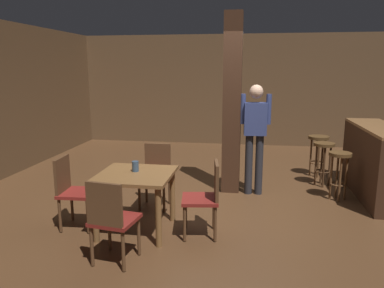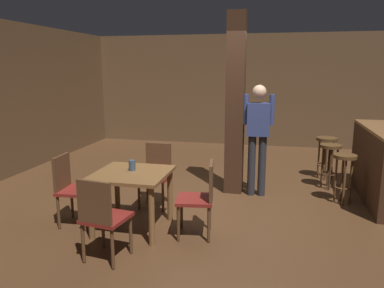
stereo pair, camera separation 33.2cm
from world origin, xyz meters
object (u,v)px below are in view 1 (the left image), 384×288
bar_stool_near (339,165)px  bar_stool_mid (324,154)px  chair_north (156,172)px  chair_west (72,188)px  napkin_cup (135,166)px  bar_stool_far (318,146)px  chair_south (111,217)px  chair_east (206,195)px  bar_counter (370,161)px  standing_person (255,132)px  dining_table (136,184)px

bar_stool_near → bar_stool_mid: bearing=98.9°
bar_stool_near → chair_north: bearing=-165.6°
chair_north → bar_stool_mid: bearing=28.4°
chair_north → chair_west: same height
napkin_cup → bar_stool_far: 3.78m
bar_stool_far → chair_west: bearing=-139.9°
chair_south → chair_west: bearing=135.6°
chair_west → bar_stool_near: size_ratio=1.21×
napkin_cup → chair_north: bearing=86.5°
chair_south → chair_west: 1.13m
chair_south → chair_north: size_ratio=1.00×
bar_stool_mid → chair_east: bearing=-127.4°
chair_east → bar_counter: 2.94m
bar_counter → standing_person: bearing=-174.4°
chair_north → napkin_cup: bearing=-93.5°
bar_counter → bar_stool_mid: 0.75m
chair_south → napkin_cup: chair_south is taller
chair_south → bar_stool_near: bearing=41.5°
bar_stool_far → bar_stool_mid: bearing=-90.7°
bar_counter → chair_south: bearing=-140.5°
dining_table → chair_south: bearing=-90.0°
chair_south → napkin_cup: size_ratio=6.98×
chair_south → bar_stool_far: bearing=54.8°
standing_person → bar_stool_mid: size_ratio=2.32×
dining_table → standing_person: (1.41, 1.63, 0.40)m
chair_south → bar_stool_far: (2.57, 3.64, 0.06)m
bar_counter → napkin_cup: bearing=-151.7°
bar_stool_mid → napkin_cup: bearing=-140.2°
chair_north → bar_stool_mid: 2.89m
chair_south → bar_stool_far: size_ratio=1.19×
bar_stool_near → bar_stool_mid: bar_stool_mid is taller
chair_north → chair_east: same height
dining_table → napkin_cup: (-0.02, 0.08, 0.20)m
chair_north → standing_person: bearing=29.0°
dining_table → bar_counter: size_ratio=0.45×
dining_table → bar_stool_far: bearing=47.6°
dining_table → bar_stool_near: bar_stool_near is taller
bar_stool_mid → bar_stool_near: bearing=-81.1°
bar_counter → bar_stool_far: bearing=120.8°
bar_stool_far → chair_east: bearing=-121.3°
chair_north → bar_stool_near: bearing=14.4°
standing_person → napkin_cup: bearing=-132.8°
napkin_cup → bar_counter: bar_counter is taller
chair_west → bar_stool_far: bearing=40.1°
chair_north → chair_east: 1.19m
bar_stool_near → standing_person: bearing=176.1°
bar_counter → chair_north: bearing=-163.4°
dining_table → chair_east: 0.86m
chair_north → bar_stool_near: 2.73m
chair_east → bar_stool_far: chair_east is taller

